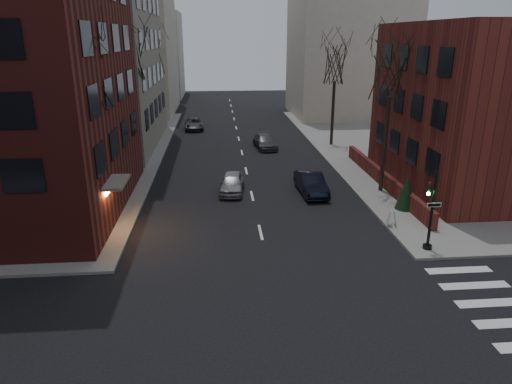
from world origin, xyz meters
The scene contains 19 objects.
building_right_brick centered at (16.50, 19.00, 5.50)m, with size 12.00×14.00×11.00m, color maroon.
low_wall_right centered at (9.30, 19.00, 0.65)m, with size 0.35×16.00×1.00m, color maroon.
building_distant_la centered at (-15.00, 55.00, 9.00)m, with size 14.00×16.00×18.00m, color beige.
building_distant_ra centered at (15.00, 50.00, 8.00)m, with size 14.00×14.00×16.00m, color beige.
building_distant_lb centered at (-13.00, 72.00, 7.00)m, with size 10.00×12.00×14.00m, color beige.
traffic_signal centered at (7.94, 8.99, 1.91)m, with size 0.76×0.44×4.00m.
tree_left_a centered at (-8.80, 14.00, 8.47)m, with size 4.18×4.18×10.26m.
tree_left_b centered at (-8.80, 26.00, 8.91)m, with size 4.40×4.40×10.80m.
tree_left_c centered at (-8.80, 40.00, 8.03)m, with size 3.96×3.96×9.72m.
tree_right_a centered at (8.80, 18.00, 8.03)m, with size 3.96×3.96×9.72m.
tree_right_b centered at (8.80, 32.00, 7.59)m, with size 3.74×3.74×9.18m.
streetlamp_near centered at (-8.20, 22.00, 4.24)m, with size 0.36×0.36×6.28m.
streetlamp_far centered at (-8.20, 42.00, 4.24)m, with size 0.36×0.36×6.28m.
parked_sedan centered at (4.00, 18.13, 0.72)m, with size 1.52×4.37×1.44m, color black.
car_lane_silver centered at (-1.30, 18.89, 0.66)m, with size 1.56×3.88×1.32m, color #9A9B9F.
car_lane_gray centered at (2.30, 31.55, 0.64)m, with size 1.78×4.38×1.27m, color #434248.
car_lane_far centered at (-4.82, 41.41, 0.63)m, with size 2.08×4.51×1.25m, color #3F3E43.
sandwich_board centered at (7.30, 12.00, 0.59)m, with size 0.39×0.55×0.88m, color silver.
evergreen_shrub centered at (9.07, 14.44, 1.17)m, with size 1.22×1.22×2.03m, color #163218.
Camera 1 is at (-2.19, -10.63, 10.11)m, focal length 32.00 mm.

